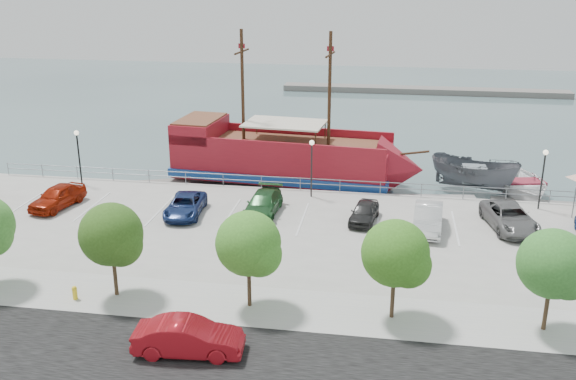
# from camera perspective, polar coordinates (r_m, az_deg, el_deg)

# --- Properties ---
(ground) EXTENTS (160.00, 160.00, 0.00)m
(ground) POSITION_cam_1_polar(r_m,az_deg,el_deg) (41.64, 0.92, -4.87)
(ground) COLOR #3C5458
(street) EXTENTS (100.00, 8.00, 0.04)m
(street) POSITION_cam_1_polar(r_m,az_deg,el_deg) (27.43, -4.11, -16.48)
(street) COLOR black
(street) RESTS_ON land_slab
(sidewalk) EXTENTS (100.00, 4.00, 0.05)m
(sidewalk) POSITION_cam_1_polar(r_m,az_deg,el_deg) (32.37, -1.67, -10.37)
(sidewalk) COLOR #A3A2A2
(sidewalk) RESTS_ON land_slab
(seawall_railing) EXTENTS (50.00, 0.06, 1.00)m
(seawall_railing) POSITION_cam_1_polar(r_m,az_deg,el_deg) (48.29, 2.27, 0.52)
(seawall_railing) COLOR slate
(seawall_railing) RESTS_ON land_slab
(far_shore) EXTENTS (40.00, 3.00, 0.80)m
(far_shore) POSITION_cam_1_polar(r_m,az_deg,el_deg) (94.21, 11.97, 8.66)
(far_shore) COLOR slate
(far_shore) RESTS_ON ground
(pirate_ship) EXTENTS (20.82, 7.47, 12.99)m
(pirate_ship) POSITION_cam_1_polar(r_m,az_deg,el_deg) (52.13, 1.06, 2.70)
(pirate_ship) COLOR maroon
(pirate_ship) RESTS_ON ground
(patrol_boat) EXTENTS (7.60, 5.59, 2.77)m
(patrol_boat) POSITION_cam_1_polar(r_m,az_deg,el_deg) (52.53, 16.18, 1.15)
(patrol_boat) COLOR slate
(patrol_boat) RESTS_ON ground
(speedboat) EXTENTS (7.09, 8.83, 1.62)m
(speedboat) POSITION_cam_1_polar(r_m,az_deg,el_deg) (53.34, 19.75, 0.39)
(speedboat) COLOR white
(speedboat) RESTS_ON ground
(dock_west) EXTENTS (6.98, 4.29, 0.39)m
(dock_west) POSITION_cam_1_polar(r_m,az_deg,el_deg) (53.28, -12.30, 0.38)
(dock_west) COLOR slate
(dock_west) RESTS_ON ground
(dock_mid) EXTENTS (7.04, 2.73, 0.39)m
(dock_mid) POSITION_cam_1_polar(r_m,az_deg,el_deg) (49.87, 12.60, -0.95)
(dock_mid) COLOR gray
(dock_mid) RESTS_ON ground
(dock_east) EXTENTS (7.27, 2.39, 0.41)m
(dock_east) POSITION_cam_1_polar(r_m,az_deg,el_deg) (51.05, 21.63, -1.39)
(dock_east) COLOR slate
(dock_east) RESTS_ON ground
(street_sedan) EXTENTS (4.92, 2.08, 1.58)m
(street_sedan) POSITION_cam_1_polar(r_m,az_deg,el_deg) (28.86, -8.83, -12.83)
(street_sedan) COLOR #A5121B
(street_sedan) RESTS_ON street
(fire_hydrant) EXTENTS (0.27, 0.27, 0.77)m
(fire_hydrant) POSITION_cam_1_polar(r_m,az_deg,el_deg) (34.58, -18.43, -8.62)
(fire_hydrant) COLOR yellow
(fire_hydrant) RESTS_ON sidewalk
(lamp_post_left) EXTENTS (0.36, 0.36, 4.28)m
(lamp_post_left) POSITION_cam_1_polar(r_m,az_deg,el_deg) (51.63, -18.17, 3.60)
(lamp_post_left) COLOR black
(lamp_post_left) RESTS_ON land_slab
(lamp_post_mid) EXTENTS (0.36, 0.36, 4.28)m
(lamp_post_mid) POSITION_cam_1_polar(r_m,az_deg,el_deg) (46.33, 2.11, 2.84)
(lamp_post_mid) COLOR black
(lamp_post_mid) RESTS_ON land_slab
(lamp_post_right) EXTENTS (0.36, 0.36, 4.28)m
(lamp_post_right) POSITION_cam_1_polar(r_m,az_deg,el_deg) (47.22, 21.76, 1.77)
(lamp_post_right) COLOR black
(lamp_post_right) RESTS_ON land_slab
(tree_c) EXTENTS (3.30, 3.20, 5.00)m
(tree_c) POSITION_cam_1_polar(r_m,az_deg,el_deg) (33.11, -15.26, -4.05)
(tree_c) COLOR #473321
(tree_c) RESTS_ON sidewalk
(tree_d) EXTENTS (3.30, 3.20, 5.00)m
(tree_d) POSITION_cam_1_polar(r_m,az_deg,el_deg) (30.98, -3.31, -5.01)
(tree_d) COLOR #473321
(tree_d) RESTS_ON sidewalk
(tree_e) EXTENTS (3.30, 3.20, 5.00)m
(tree_e) POSITION_cam_1_polar(r_m,az_deg,el_deg) (30.35, 9.78, -5.81)
(tree_e) COLOR #473321
(tree_e) RESTS_ON sidewalk
(tree_f) EXTENTS (3.30, 3.20, 5.00)m
(tree_f) POSITION_cam_1_polar(r_m,az_deg,el_deg) (31.31, 22.76, -6.31)
(tree_f) COLOR #473321
(tree_f) RESTS_ON sidewalk
(parked_car_a) EXTENTS (2.73, 4.94, 1.59)m
(parked_car_a) POSITION_cam_1_polar(r_m,az_deg,el_deg) (47.68, -19.81, -0.55)
(parked_car_a) COLOR maroon
(parked_car_a) RESTS_ON land_slab
(parked_car_c) EXTENTS (2.62, 5.03, 1.35)m
(parked_car_c) POSITION_cam_1_polar(r_m,az_deg,el_deg) (44.10, -9.12, -1.36)
(parked_car_c) COLOR navy
(parked_car_c) RESTS_ON land_slab
(parked_car_d) EXTENTS (2.22, 5.12, 1.47)m
(parked_car_d) POSITION_cam_1_polar(r_m,az_deg,el_deg) (43.72, -2.22, -1.23)
(parked_car_d) COLOR #215327
(parked_car_d) RESTS_ON land_slab
(parked_car_e) EXTENTS (2.13, 4.13, 1.34)m
(parked_car_e) POSITION_cam_1_polar(r_m,az_deg,el_deg) (42.67, 6.78, -1.97)
(parked_car_e) COLOR black
(parked_car_e) RESTS_ON land_slab
(parked_car_f) EXTENTS (2.12, 5.11, 1.65)m
(parked_car_f) POSITION_cam_1_polar(r_m,az_deg,el_deg) (41.91, 12.34, -2.47)
(parked_car_f) COLOR silver
(parked_car_f) RESTS_ON land_slab
(parked_car_g) EXTENTS (3.56, 5.90, 1.53)m
(parked_car_g) POSITION_cam_1_polar(r_m,az_deg,el_deg) (43.63, 19.11, -2.32)
(parked_car_g) COLOR slate
(parked_car_g) RESTS_ON land_slab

